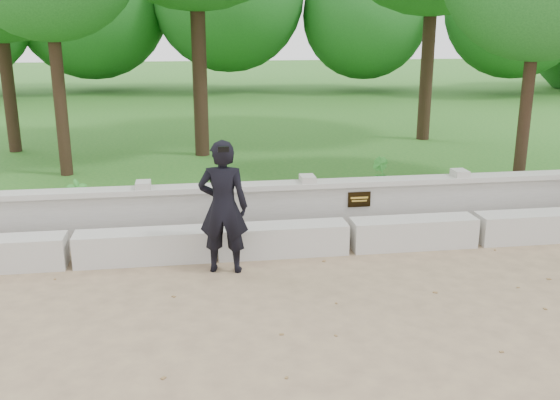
# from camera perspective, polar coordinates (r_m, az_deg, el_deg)

# --- Properties ---
(ground) EXTENTS (80.00, 80.00, 0.00)m
(ground) POSITION_cam_1_polar(r_m,az_deg,el_deg) (7.74, 9.90, -9.42)
(ground) COLOR #9D8460
(ground) RESTS_ON ground
(lawn) EXTENTS (40.00, 22.00, 0.25)m
(lawn) POSITION_cam_1_polar(r_m,az_deg,el_deg) (20.98, -2.20, 7.25)
(lawn) COLOR #1F5F1C
(lawn) RESTS_ON ground
(concrete_bench) EXTENTS (11.90, 0.45, 0.45)m
(concrete_bench) POSITION_cam_1_polar(r_m,az_deg,el_deg) (9.34, 6.32, -3.28)
(concrete_bench) COLOR beige
(concrete_bench) RESTS_ON ground
(parapet_wall) EXTENTS (12.50, 0.35, 0.90)m
(parapet_wall) POSITION_cam_1_polar(r_m,az_deg,el_deg) (9.91, 5.33, -0.67)
(parapet_wall) COLOR #B2AFA8
(parapet_wall) RESTS_ON ground
(man_main) EXTENTS (0.74, 0.67, 1.82)m
(man_main) POSITION_cam_1_polar(r_m,az_deg,el_deg) (8.35, -5.21, -0.63)
(man_main) COLOR black
(man_main) RESTS_ON ground
(shrub_a) EXTENTS (0.41, 0.38, 0.65)m
(shrub_a) POSITION_cam_1_polar(r_m,az_deg,el_deg) (10.42, -17.92, 0.06)
(shrub_a) COLOR #348C2F
(shrub_a) RESTS_ON lawn
(shrub_b) EXTENTS (0.39, 0.42, 0.61)m
(shrub_b) POSITION_cam_1_polar(r_m,az_deg,el_deg) (11.83, 9.13, 2.40)
(shrub_b) COLOR #348C2F
(shrub_b) RESTS_ON lawn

